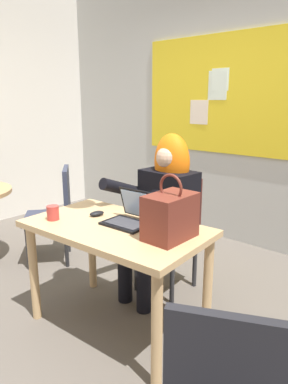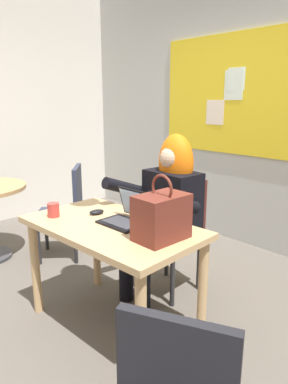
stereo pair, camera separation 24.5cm
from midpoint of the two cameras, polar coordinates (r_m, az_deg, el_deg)
name	(u,v)px [view 1 (the left image)]	position (r m, az deg, el deg)	size (l,w,h in m)	color
ground_plane	(106,319)	(2.68, -8.90, -19.59)	(24.00, 24.00, 0.00)	#5B544C
wall_back_bulletin	(247,100)	(3.77, 14.43, 14.15)	(5.27, 2.14, 2.98)	#B2B2AD
desk_main	(116,241)	(2.31, -7.54, -7.86)	(1.20, 0.75, 0.73)	tan
chair_at_desk	(172,226)	(2.87, 2.09, -5.60)	(0.45, 0.45, 0.91)	#4C1E19
person_costumed	(163,202)	(2.70, 0.44, -1.70)	(0.61, 0.62, 1.26)	black
laptop	(131,216)	(2.28, -5.21, -3.89)	(0.30, 0.28, 0.21)	black
computer_mouse	(97,214)	(2.46, -10.44, -3.46)	(0.06, 0.10, 0.03)	black
handbag	(170,216)	(2.00, 0.74, -3.91)	(0.20, 0.30, 0.38)	maroon
coffee_mug	(53,213)	(2.45, -17.24, -3.25)	(0.08, 0.08, 0.10)	#B23833
chair_spare_by_window	(56,210)	(3.45, -15.97, -2.79)	(0.59, 0.59, 0.90)	#2D3347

